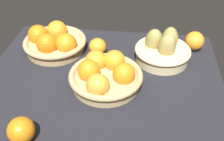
{
  "coord_description": "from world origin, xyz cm",
  "views": [
    {
      "loc": [
        -12.21,
        72.6,
        64.38
      ],
      "look_at": [
        -3.29,
        -1.62,
        7.0
      ],
      "focal_mm": 43.98,
      "sensor_mm": 36.0,
      "label": 1
    }
  ],
  "objects_px": {
    "basket_center": "(105,75)",
    "loose_orange_front_gap": "(194,41)",
    "basket_near_left_pears": "(163,50)",
    "loose_orange_back_gap": "(21,130)",
    "basket_near_right": "(54,42)",
    "loose_orange_side_gap": "(98,47)"
  },
  "relations": [
    {
      "from": "loose_orange_back_gap",
      "to": "loose_orange_side_gap",
      "type": "bearing_deg",
      "value": -107.17
    },
    {
      "from": "basket_near_left_pears",
      "to": "basket_center",
      "type": "bearing_deg",
      "value": 41.92
    },
    {
      "from": "basket_center",
      "to": "loose_orange_side_gap",
      "type": "xyz_separation_m",
      "value": [
        0.06,
        -0.18,
        -0.01
      ]
    },
    {
      "from": "loose_orange_front_gap",
      "to": "loose_orange_side_gap",
      "type": "height_order",
      "value": "loose_orange_front_gap"
    },
    {
      "from": "basket_near_right",
      "to": "loose_orange_front_gap",
      "type": "xyz_separation_m",
      "value": [
        -0.56,
        -0.08,
        -0.0
      ]
    },
    {
      "from": "basket_near_left_pears",
      "to": "loose_orange_front_gap",
      "type": "relative_size",
      "value": 2.88
    },
    {
      "from": "basket_center",
      "to": "loose_orange_side_gap",
      "type": "bearing_deg",
      "value": -72.9
    },
    {
      "from": "loose_orange_back_gap",
      "to": "loose_orange_side_gap",
      "type": "relative_size",
      "value": 1.1
    },
    {
      "from": "basket_near_left_pears",
      "to": "loose_orange_back_gap",
      "type": "relative_size",
      "value": 2.93
    },
    {
      "from": "basket_near_right",
      "to": "loose_orange_front_gap",
      "type": "distance_m",
      "value": 0.56
    },
    {
      "from": "loose_orange_back_gap",
      "to": "loose_orange_side_gap",
      "type": "xyz_separation_m",
      "value": [
        -0.14,
        -0.44,
        -0.0
      ]
    },
    {
      "from": "loose_orange_back_gap",
      "to": "basket_center",
      "type": "bearing_deg",
      "value": -126.2
    },
    {
      "from": "basket_near_right",
      "to": "basket_near_left_pears",
      "type": "bearing_deg",
      "value": 178.67
    },
    {
      "from": "loose_orange_front_gap",
      "to": "basket_center",
      "type": "bearing_deg",
      "value": 38.88
    },
    {
      "from": "basket_center",
      "to": "loose_orange_back_gap",
      "type": "relative_size",
      "value": 3.36
    },
    {
      "from": "loose_orange_front_gap",
      "to": "loose_orange_side_gap",
      "type": "relative_size",
      "value": 1.12
    },
    {
      "from": "basket_near_right",
      "to": "loose_orange_back_gap",
      "type": "height_order",
      "value": "basket_near_right"
    },
    {
      "from": "loose_orange_front_gap",
      "to": "loose_orange_back_gap",
      "type": "xyz_separation_m",
      "value": [
        0.52,
        0.52,
        -0.0
      ]
    },
    {
      "from": "basket_near_left_pears",
      "to": "loose_orange_side_gap",
      "type": "height_order",
      "value": "basket_near_left_pears"
    },
    {
      "from": "basket_near_right",
      "to": "loose_orange_side_gap",
      "type": "distance_m",
      "value": 0.18
    },
    {
      "from": "basket_center",
      "to": "loose_orange_front_gap",
      "type": "xyz_separation_m",
      "value": [
        -0.33,
        -0.26,
        -0.0
      ]
    },
    {
      "from": "basket_center",
      "to": "loose_orange_side_gap",
      "type": "relative_size",
      "value": 3.68
    }
  ]
}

